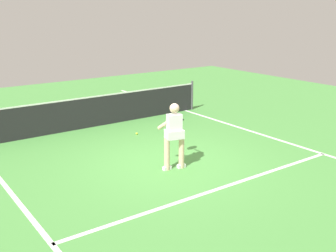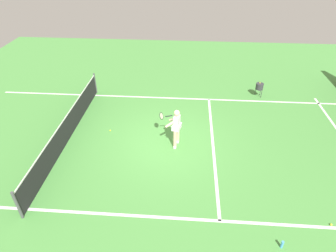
{
  "view_description": "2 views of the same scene",
  "coord_description": "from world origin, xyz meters",
  "px_view_note": "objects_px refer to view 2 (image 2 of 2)",
  "views": [
    {
      "loc": [
        -5.37,
        -7.47,
        3.56
      ],
      "look_at": [
        0.29,
        0.41,
        0.77
      ],
      "focal_mm": 43.6,
      "sensor_mm": 36.0,
      "label": 1
    },
    {
      "loc": [
        -8.88,
        -0.73,
        6.92
      ],
      "look_at": [
        -0.06,
        -0.08,
        0.82
      ],
      "focal_mm": 30.65,
      "sensor_mm": 36.0,
      "label": 2
    }
  ],
  "objects_px": {
    "tennis_player": "(176,126)",
    "tennis_ball_mid": "(110,131)",
    "tennis_ball_near": "(331,225)",
    "water_bottle": "(282,245)",
    "ball_hopper": "(260,86)"
  },
  "relations": [
    {
      "from": "tennis_player",
      "to": "tennis_ball_mid",
      "type": "relative_size",
      "value": 23.48
    },
    {
      "from": "tennis_ball_mid",
      "to": "tennis_ball_near",
      "type": "bearing_deg",
      "value": -118.91
    },
    {
      "from": "tennis_ball_near",
      "to": "water_bottle",
      "type": "relative_size",
      "value": 0.28
    },
    {
      "from": "tennis_ball_mid",
      "to": "ball_hopper",
      "type": "relative_size",
      "value": 0.09
    },
    {
      "from": "ball_hopper",
      "to": "water_bottle",
      "type": "distance_m",
      "value": 8.41
    },
    {
      "from": "tennis_player",
      "to": "ball_hopper",
      "type": "height_order",
      "value": "tennis_player"
    },
    {
      "from": "tennis_ball_mid",
      "to": "ball_hopper",
      "type": "bearing_deg",
      "value": -62.17
    },
    {
      "from": "tennis_ball_near",
      "to": "tennis_ball_mid",
      "type": "height_order",
      "value": "same"
    },
    {
      "from": "ball_hopper",
      "to": "water_bottle",
      "type": "relative_size",
      "value": 3.1
    },
    {
      "from": "tennis_player",
      "to": "tennis_ball_near",
      "type": "bearing_deg",
      "value": -126.4
    },
    {
      "from": "tennis_ball_mid",
      "to": "ball_hopper",
      "type": "distance_m",
      "value": 7.54
    },
    {
      "from": "tennis_player",
      "to": "tennis_ball_mid",
      "type": "bearing_deg",
      "value": 76.32
    },
    {
      "from": "tennis_ball_near",
      "to": "ball_hopper",
      "type": "relative_size",
      "value": 0.09
    },
    {
      "from": "tennis_ball_mid",
      "to": "ball_hopper",
      "type": "height_order",
      "value": "ball_hopper"
    },
    {
      "from": "tennis_player",
      "to": "tennis_ball_near",
      "type": "distance_m",
      "value": 5.75
    }
  ]
}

